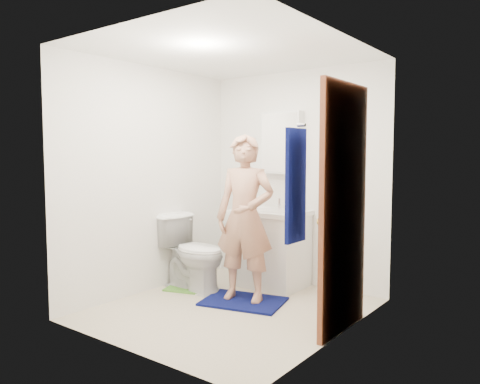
% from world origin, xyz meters
% --- Properties ---
extents(floor, '(2.20, 2.40, 0.02)m').
position_xyz_m(floor, '(0.00, 0.00, -0.01)').
color(floor, beige).
rests_on(floor, ground).
extents(ceiling, '(2.20, 2.40, 0.02)m').
position_xyz_m(ceiling, '(0.00, 0.00, 2.41)').
color(ceiling, white).
rests_on(ceiling, ground).
extents(wall_back, '(2.20, 0.02, 2.40)m').
position_xyz_m(wall_back, '(0.00, 1.21, 1.20)').
color(wall_back, white).
rests_on(wall_back, ground).
extents(wall_front, '(2.20, 0.02, 2.40)m').
position_xyz_m(wall_front, '(0.00, -1.21, 1.20)').
color(wall_front, white).
rests_on(wall_front, ground).
extents(wall_left, '(0.02, 2.40, 2.40)m').
position_xyz_m(wall_left, '(-1.11, 0.00, 1.20)').
color(wall_left, white).
rests_on(wall_left, ground).
extents(wall_right, '(0.02, 2.40, 2.40)m').
position_xyz_m(wall_right, '(1.11, 0.00, 1.20)').
color(wall_right, white).
rests_on(wall_right, ground).
extents(vanity_cabinet, '(0.75, 0.55, 0.80)m').
position_xyz_m(vanity_cabinet, '(-0.15, 0.91, 0.40)').
color(vanity_cabinet, white).
rests_on(vanity_cabinet, floor).
extents(countertop, '(0.79, 0.59, 0.05)m').
position_xyz_m(countertop, '(-0.15, 0.91, 0.83)').
color(countertop, white).
rests_on(countertop, vanity_cabinet).
extents(sink_basin, '(0.40, 0.40, 0.03)m').
position_xyz_m(sink_basin, '(-0.15, 0.91, 0.84)').
color(sink_basin, white).
rests_on(sink_basin, countertop).
extents(faucet, '(0.03, 0.03, 0.12)m').
position_xyz_m(faucet, '(-0.15, 1.09, 0.91)').
color(faucet, silver).
rests_on(faucet, countertop).
extents(medicine_cabinet, '(0.50, 0.12, 0.70)m').
position_xyz_m(medicine_cabinet, '(-0.15, 1.14, 1.60)').
color(medicine_cabinet, white).
rests_on(medicine_cabinet, wall_back).
extents(mirror_panel, '(0.46, 0.01, 0.66)m').
position_xyz_m(mirror_panel, '(-0.15, 1.08, 1.60)').
color(mirror_panel, white).
rests_on(mirror_panel, wall_back).
extents(door, '(0.05, 0.80, 2.05)m').
position_xyz_m(door, '(1.07, 0.15, 1.02)').
color(door, brown).
rests_on(door, ground).
extents(door_knob, '(0.07, 0.07, 0.07)m').
position_xyz_m(door_knob, '(1.03, -0.17, 0.95)').
color(door_knob, gold).
rests_on(door_knob, door).
extents(towel, '(0.03, 0.24, 0.80)m').
position_xyz_m(towel, '(1.03, -0.57, 1.25)').
color(towel, '#080E4C').
rests_on(towel, wall_right).
extents(towel_hook, '(0.06, 0.02, 0.02)m').
position_xyz_m(towel_hook, '(1.07, -0.57, 1.67)').
color(towel_hook, silver).
rests_on(towel_hook, wall_right).
extents(toilet, '(0.83, 0.52, 0.82)m').
position_xyz_m(toilet, '(-0.74, 0.28, 0.41)').
color(toilet, white).
rests_on(toilet, floor).
extents(bath_mat, '(0.89, 0.73, 0.02)m').
position_xyz_m(bath_mat, '(-0.03, 0.24, 0.01)').
color(bath_mat, '#080E4C').
rests_on(bath_mat, floor).
extents(green_rug, '(0.53, 0.49, 0.02)m').
position_xyz_m(green_rug, '(-0.79, 0.26, 0.01)').
color(green_rug, '#599F35').
rests_on(green_rug, floor).
extents(soap_dispenser, '(0.10, 0.10, 0.19)m').
position_xyz_m(soap_dispenser, '(-0.38, 0.88, 0.94)').
color(soap_dispenser, '#B96156').
rests_on(soap_dispenser, countertop).
extents(toothbrush_cup, '(0.14, 0.14, 0.10)m').
position_xyz_m(toothbrush_cup, '(0.13, 1.02, 0.90)').
color(toothbrush_cup, '#533A80').
rests_on(toothbrush_cup, countertop).
extents(man, '(0.68, 0.53, 1.64)m').
position_xyz_m(man, '(-0.04, 0.28, 0.84)').
color(man, tan).
rests_on(man, bath_mat).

